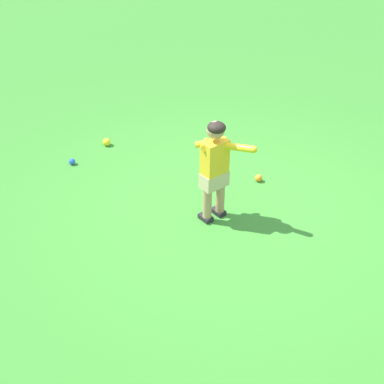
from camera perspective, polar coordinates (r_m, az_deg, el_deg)
ground_plane at (r=5.43m, az=4.08°, el=-1.80°), size 40.00×40.00×0.00m
child_batter at (r=4.94m, az=2.61°, el=3.28°), size 0.61×0.35×1.08m
play_ball_by_bucket at (r=5.89m, az=7.36°, el=1.54°), size 0.08×0.08×0.08m
play_ball_center_lawn at (r=6.66m, az=-9.40°, el=5.47°), size 0.10×0.10×0.10m
play_ball_midfield at (r=6.33m, az=-13.10°, el=3.29°), size 0.08×0.08×0.08m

